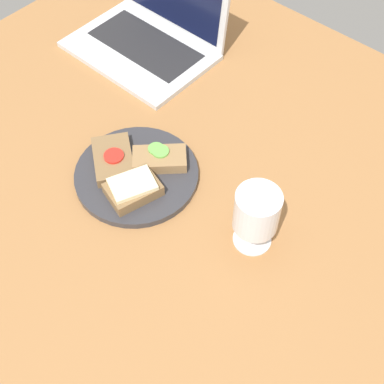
# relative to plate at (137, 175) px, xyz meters

# --- Properties ---
(wooden_table) EXTENTS (1.40, 1.40, 0.03)m
(wooden_table) POSITION_rel_plate_xyz_m (0.05, -0.01, -0.02)
(wooden_table) COLOR #9E6B3D
(wooden_table) RESTS_ON ground
(plate) EXTENTS (0.26, 0.26, 0.02)m
(plate) POSITION_rel_plate_xyz_m (0.00, 0.00, 0.00)
(plate) COLOR #333338
(plate) RESTS_ON wooden_table
(sandwich_with_tomato) EXTENTS (0.14, 0.13, 0.03)m
(sandwich_with_tomato) POSITION_rel_plate_xyz_m (-0.05, -0.01, 0.02)
(sandwich_with_tomato) COLOR brown
(sandwich_with_tomato) RESTS_ON plate
(sandwich_with_cheese) EXTENTS (0.10, 0.12, 0.04)m
(sandwich_with_cheese) POSITION_rel_plate_xyz_m (0.03, -0.04, 0.02)
(sandwich_with_cheese) COLOR brown
(sandwich_with_cheese) RESTS_ON plate
(sandwich_with_cucumber) EXTENTS (0.12, 0.12, 0.03)m
(sandwich_with_cucumber) POSITION_rel_plate_xyz_m (0.02, 0.05, 0.02)
(sandwich_with_cucumber) COLOR #937047
(sandwich_with_cucumber) RESTS_ON plate
(wine_glass) EXTENTS (0.08, 0.08, 0.14)m
(wine_glass) POSITION_rel_plate_xyz_m (0.27, 0.04, 0.08)
(wine_glass) COLOR white
(wine_glass) RESTS_ON wooden_table
(laptop) EXTENTS (0.35, 0.27, 0.23)m
(laptop) POSITION_rel_plate_xyz_m (-0.28, 0.34, 0.04)
(laptop) COLOR silver
(laptop) RESTS_ON wooden_table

